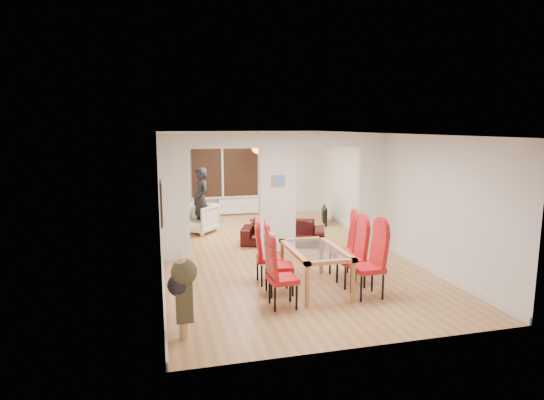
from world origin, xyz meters
name	(u,v)px	position (x,y,z in m)	size (l,w,h in m)	color
floor	(277,252)	(0.00, 0.00, 0.00)	(5.00, 9.00, 0.01)	#BB824B
room_walls	(277,194)	(0.00, 0.00, 1.30)	(5.00, 9.00, 2.60)	silver
divider_wall	(277,194)	(0.00, 0.00, 1.30)	(5.00, 0.18, 2.60)	white
bay_window_blinds	(241,167)	(0.00, 4.44, 1.50)	(3.00, 0.08, 1.80)	black
radiator	(241,205)	(0.00, 4.40, 0.30)	(1.40, 0.08, 0.50)	white
pendant_light	(258,148)	(0.30, 3.30, 2.15)	(0.36, 0.36, 0.36)	orange
stair_newel	(181,286)	(-2.25, -3.20, 0.55)	(0.40, 1.20, 1.10)	tan
wall_poster	(161,203)	(-2.47, -2.40, 1.60)	(0.04, 0.52, 0.67)	gray
pillar_photo	(278,181)	(0.00, -0.10, 1.60)	(0.30, 0.03, 0.25)	#4C8CD8
dining_table	(315,269)	(0.04, -2.38, 0.36)	(0.86, 1.53, 0.72)	#B57A43
dining_chair_la	(283,274)	(-0.70, -2.99, 0.52)	(0.42, 0.42, 1.05)	red
dining_chair_lb	(279,262)	(-0.61, -2.43, 0.55)	(0.44, 0.44, 1.10)	red
dining_chair_lc	(269,254)	(-0.65, -1.88, 0.53)	(0.42, 0.42, 1.06)	red
dining_chair_ra	(368,263)	(0.74, -2.92, 0.57)	(0.46, 0.46, 1.15)	red
dining_chair_rb	(351,255)	(0.71, -2.36, 0.55)	(0.44, 0.44, 1.10)	red
dining_chair_rc	(343,248)	(0.75, -1.89, 0.55)	(0.44, 0.44, 1.10)	red
sofa	(283,232)	(0.31, 0.63, 0.28)	(1.93, 0.76, 0.56)	black
armchair	(198,218)	(-1.52, 2.29, 0.38)	(0.81, 0.83, 0.76)	silver
person	(201,200)	(-1.44, 2.31, 0.85)	(0.41, 0.62, 1.70)	black
television	(322,215)	(2.00, 2.55, 0.25)	(0.11, 0.87, 0.50)	black
coffee_table	(271,224)	(0.43, 2.27, 0.12)	(1.08, 0.54, 0.25)	#351D12
bottle	(269,215)	(0.35, 2.17, 0.39)	(0.07, 0.07, 0.29)	#143F19
bowl	(275,218)	(0.54, 2.30, 0.28)	(0.23, 0.23, 0.06)	#351D12
shoes	(275,256)	(-0.16, -0.45, 0.05)	(0.24, 0.26, 0.10)	black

